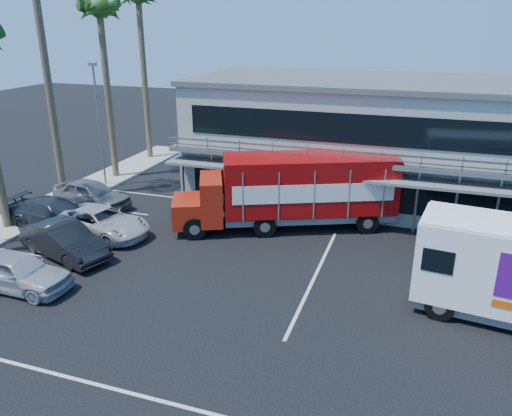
% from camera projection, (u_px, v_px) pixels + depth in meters
% --- Properties ---
extents(ground, '(120.00, 120.00, 0.00)m').
position_uv_depth(ground, '(249.00, 303.00, 19.83)').
color(ground, black).
rests_on(ground, ground).
extents(building, '(22.40, 12.00, 7.30)m').
position_uv_depth(building, '(375.00, 139.00, 30.89)').
color(building, '#989D90').
rests_on(building, ground).
extents(curb_strip, '(3.00, 32.00, 0.16)m').
position_uv_depth(curb_strip, '(45.00, 208.00, 29.62)').
color(curb_strip, '#A5A399').
rests_on(curb_strip, ground).
extents(palm_e, '(2.80, 2.80, 12.25)m').
position_uv_depth(palm_e, '(100.00, 20.00, 32.06)').
color(palm_e, brown).
rests_on(palm_e, ground).
extents(palm_f, '(2.80, 2.80, 13.25)m').
position_uv_depth(palm_f, '(139.00, 7.00, 36.74)').
color(palm_f, brown).
rests_on(palm_f, ground).
extents(light_pole_far, '(0.50, 0.25, 8.09)m').
position_uv_depth(light_pole_far, '(99.00, 120.00, 32.26)').
color(light_pole_far, gray).
rests_on(light_pole_far, ground).
extents(red_truck, '(11.79, 7.17, 3.94)m').
position_uv_depth(red_truck, '(294.00, 189.00, 26.42)').
color(red_truck, '#A81E0D').
rests_on(red_truck, ground).
extents(parked_car_a, '(4.70, 1.94, 1.59)m').
position_uv_depth(parked_car_a, '(17.00, 271.00, 20.62)').
color(parked_car_a, '#AAABB1').
rests_on(parked_car_a, ground).
extents(parked_car_b, '(5.29, 3.20, 1.65)m').
position_uv_depth(parked_car_b, '(64.00, 240.00, 23.51)').
color(parked_car_b, black).
rests_on(parked_car_b, ground).
extents(parked_car_c, '(5.73, 3.43, 1.49)m').
position_uv_depth(parked_car_c, '(102.00, 222.00, 25.86)').
color(parked_car_c, '#B8B8BA').
rests_on(parked_car_c, ground).
extents(parked_car_d, '(5.50, 2.39, 1.57)m').
position_uv_depth(parked_car_d, '(55.00, 214.00, 26.85)').
color(parked_car_d, '#282D35').
rests_on(parked_car_d, ground).
extents(parked_car_e, '(5.25, 2.78, 1.70)m').
position_uv_depth(parked_car_e, '(92.00, 194.00, 29.67)').
color(parked_car_e, slate).
rests_on(parked_car_e, ground).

